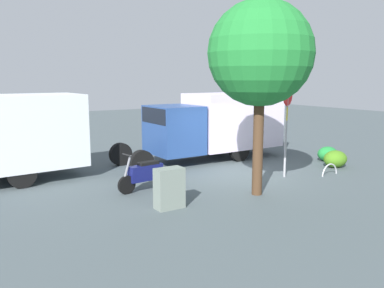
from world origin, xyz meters
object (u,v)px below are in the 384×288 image
street_tree (260,54)px  motorcycle (145,174)px  box_truck_near (215,123)px  utility_cabinet (169,188)px  stop_sign (287,115)px  bike_rack_hoop (329,175)px

street_tree → motorcycle: bearing=-39.3°
box_truck_near → motorcycle: box_truck_near is taller
utility_cabinet → street_tree: bearing=175.0°
motorcycle → stop_sign: size_ratio=0.56×
box_truck_near → street_tree: size_ratio=1.31×
stop_sign → bike_rack_hoop: bearing=156.7°
box_truck_near → street_tree: street_tree is taller
bike_rack_hoop → street_tree: bearing=6.9°
street_tree → utility_cabinet: (2.83, -0.25, -3.55)m
motorcycle → stop_sign: 5.25m
box_truck_near → motorcycle: 5.54m
motorcycle → stop_sign: stop_sign is taller
utility_cabinet → bike_rack_hoop: size_ratio=1.29×
box_truck_near → street_tree: bearing=67.5°
motorcycle → street_tree: 4.94m
motorcycle → bike_rack_hoop: (-6.43, 1.70, -0.52)m
bike_rack_hoop → utility_cabinet: bearing=1.8°
box_truck_near → bike_rack_hoop: (-1.82, 4.58, -1.56)m
box_truck_near → street_tree: 5.98m
box_truck_near → utility_cabinet: (4.81, 4.79, -1.01)m
utility_cabinet → bike_rack_hoop: 6.65m
motorcycle → utility_cabinet: 1.92m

